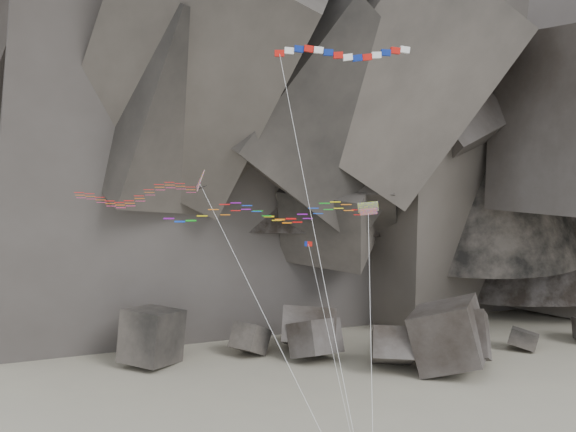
{
  "coord_description": "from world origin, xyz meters",
  "views": [
    {
      "loc": [
        -0.19,
        -48.34,
        25.21
      ],
      "look_at": [
        0.82,
        6.0,
        19.5
      ],
      "focal_mm": 45.0,
      "sensor_mm": 36.0,
      "label": 1
    }
  ],
  "objects_px": {
    "banner_kite": "(342,56)",
    "parafoil_kite": "(261,212)",
    "pennant_kite": "(320,298)",
    "delta_kite": "(131,194)"
  },
  "relations": [
    {
      "from": "parafoil_kite",
      "to": "banner_kite",
      "type": "bearing_deg",
      "value": 20.68
    },
    {
      "from": "banner_kite",
      "to": "parafoil_kite",
      "type": "distance_m",
      "value": 12.76
    },
    {
      "from": "banner_kite",
      "to": "pennant_kite",
      "type": "height_order",
      "value": "banner_kite"
    },
    {
      "from": "delta_kite",
      "to": "parafoil_kite",
      "type": "relative_size",
      "value": 1.12
    },
    {
      "from": "banner_kite",
      "to": "pennant_kite",
      "type": "bearing_deg",
      "value": -117.69
    },
    {
      "from": "banner_kite",
      "to": "parafoil_kite",
      "type": "relative_size",
      "value": 1.59
    },
    {
      "from": "delta_kite",
      "to": "pennant_kite",
      "type": "xyz_separation_m",
      "value": [
        13.73,
        -4.01,
        -6.96
      ]
    },
    {
      "from": "banner_kite",
      "to": "parafoil_kite",
      "type": "xyz_separation_m",
      "value": [
        -5.95,
        -1.34,
        -11.21
      ]
    },
    {
      "from": "delta_kite",
      "to": "parafoil_kite",
      "type": "distance_m",
      "value": 9.75
    },
    {
      "from": "parafoil_kite",
      "to": "pennant_kite",
      "type": "distance_m",
      "value": 7.56
    }
  ]
}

